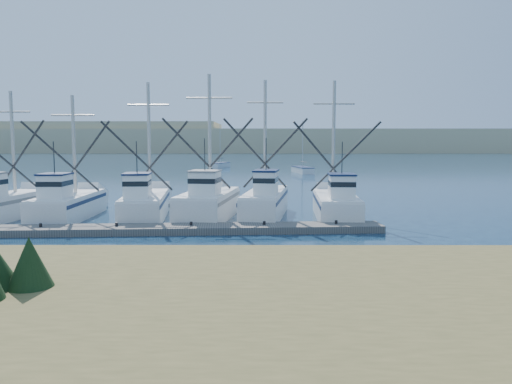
# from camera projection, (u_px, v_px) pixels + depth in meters

# --- Properties ---
(ground) EXTENTS (500.00, 500.00, 0.00)m
(ground) POSITION_uv_depth(u_px,v_px,m) (318.00, 260.00, 20.82)
(ground) COLOR #0C1E36
(ground) RESTS_ON ground
(shore_bank) EXTENTS (40.00, 10.00, 1.60)m
(shore_bank) POSITION_uv_depth(u_px,v_px,m) (7.00, 334.00, 10.80)
(shore_bank) COLOR #4C422D
(shore_bank) RESTS_ON ground
(floating_dock) EXTENTS (29.05, 3.82, 0.39)m
(floating_dock) POSITION_uv_depth(u_px,v_px,m) (117.00, 230.00, 26.90)
(floating_dock) COLOR #67625C
(floating_dock) RESTS_ON ground
(dune_ridge) EXTENTS (360.00, 60.00, 10.00)m
(dune_ridge) POSITION_uv_depth(u_px,v_px,m) (262.00, 141.00, 229.22)
(dune_ridge) COLOR tan
(dune_ridge) RESTS_ON ground
(trawler_fleet) EXTENTS (28.62, 8.93, 9.29)m
(trawler_fleet) POSITION_uv_depth(u_px,v_px,m) (150.00, 204.00, 31.77)
(trawler_fleet) COLOR white
(trawler_fleet) RESTS_ON ground
(sailboat_near) EXTENTS (3.11, 7.03, 8.10)m
(sailboat_near) POSITION_uv_depth(u_px,v_px,m) (303.00, 170.00, 77.66)
(sailboat_near) COLOR white
(sailboat_near) RESTS_ON ground
(sailboat_far) EXTENTS (3.49, 6.35, 8.10)m
(sailboat_far) POSITION_uv_depth(u_px,v_px,m) (220.00, 165.00, 92.83)
(sailboat_far) COLOR white
(sailboat_far) RESTS_ON ground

